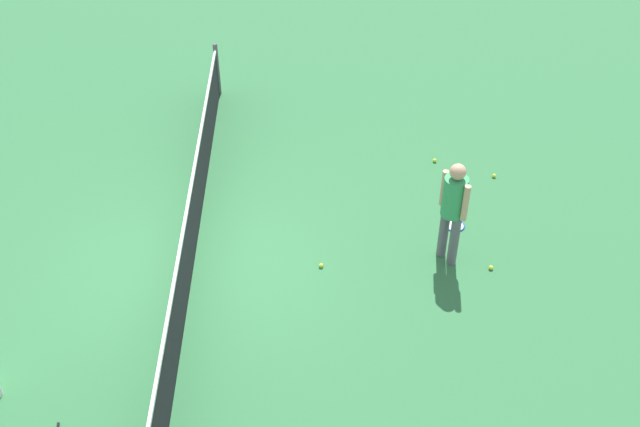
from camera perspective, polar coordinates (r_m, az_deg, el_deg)
ground_plane at (r=11.33m, az=-9.55°, el=-3.71°), size 40.00×40.00×0.00m
court_net at (r=11.00m, az=-9.82°, el=-1.79°), size 10.09×0.09×1.07m
player_near_side at (r=10.76m, az=10.04°, el=0.63°), size 0.48×0.47×1.70m
tennis_racket_near_player at (r=12.02m, az=10.20°, el=-0.81°), size 0.60×0.42×0.03m
tennis_ball_near_player at (r=13.34m, az=8.66°, el=3.99°), size 0.07×0.07×0.07m
tennis_ball_by_net at (r=13.15m, az=13.02°, el=2.80°), size 0.07×0.07×0.07m
tennis_ball_midcourt at (r=11.33m, az=12.79°, el=-4.01°), size 0.07×0.07×0.07m
tennis_ball_baseline at (r=11.08m, az=0.08°, el=-3.95°), size 0.07×0.07×0.07m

